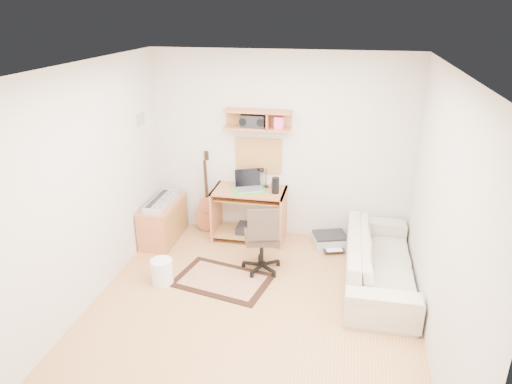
% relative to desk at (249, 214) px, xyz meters
% --- Properties ---
extents(floor, '(3.60, 4.00, 0.01)m').
position_rel_desk_xyz_m(floor, '(0.38, -1.73, -0.38)').
color(floor, tan).
rests_on(floor, ground).
extents(ceiling, '(3.60, 4.00, 0.01)m').
position_rel_desk_xyz_m(ceiling, '(0.38, -1.73, 2.23)').
color(ceiling, white).
rests_on(ceiling, ground).
extents(back_wall, '(3.60, 0.01, 2.60)m').
position_rel_desk_xyz_m(back_wall, '(0.38, 0.28, 0.93)').
color(back_wall, beige).
rests_on(back_wall, ground).
extents(left_wall, '(0.01, 4.00, 2.60)m').
position_rel_desk_xyz_m(left_wall, '(-1.42, -1.73, 0.93)').
color(left_wall, beige).
rests_on(left_wall, ground).
extents(right_wall, '(0.01, 4.00, 2.60)m').
position_rel_desk_xyz_m(right_wall, '(2.19, -1.73, 0.93)').
color(right_wall, beige).
rests_on(right_wall, ground).
extents(wall_shelf, '(0.90, 0.25, 0.26)m').
position_rel_desk_xyz_m(wall_shelf, '(0.08, 0.15, 1.32)').
color(wall_shelf, '#C26F44').
rests_on(wall_shelf, back_wall).
extents(cork_board, '(0.64, 0.03, 0.49)m').
position_rel_desk_xyz_m(cork_board, '(0.08, 0.25, 0.79)').
color(cork_board, tan).
rests_on(cork_board, back_wall).
extents(wall_photo, '(0.02, 0.20, 0.15)m').
position_rel_desk_xyz_m(wall_photo, '(-1.41, -0.23, 1.34)').
color(wall_photo, '#4C8CBF').
rests_on(wall_photo, left_wall).
extents(desk, '(1.00, 0.55, 0.75)m').
position_rel_desk_xyz_m(desk, '(0.00, 0.00, 0.00)').
color(desk, '#C26F44').
rests_on(desk, floor).
extents(laptop, '(0.46, 0.46, 0.27)m').
position_rel_desk_xyz_m(laptop, '(0.01, -0.02, 0.51)').
color(laptop, silver).
rests_on(laptop, desk).
extents(speaker, '(0.10, 0.10, 0.22)m').
position_rel_desk_xyz_m(speaker, '(0.38, -0.05, 0.49)').
color(speaker, black).
rests_on(speaker, desk).
extents(desk_lamp, '(0.10, 0.10, 0.30)m').
position_rel_desk_xyz_m(desk_lamp, '(0.21, 0.14, 0.52)').
color(desk_lamp, black).
rests_on(desk_lamp, desk).
extents(pencil_cup, '(0.08, 0.08, 0.11)m').
position_rel_desk_xyz_m(pencil_cup, '(0.33, 0.10, 0.43)').
color(pencil_cup, '#375EA7').
rests_on(pencil_cup, desk).
extents(boombox, '(0.32, 0.15, 0.17)m').
position_rel_desk_xyz_m(boombox, '(0.02, 0.15, 1.30)').
color(boombox, black).
rests_on(boombox, wall_shelf).
extents(rug, '(1.25, 0.96, 0.01)m').
position_rel_desk_xyz_m(rug, '(-0.09, -1.16, -0.37)').
color(rug, '#CEB38A').
rests_on(rug, floor).
extents(task_chair, '(0.58, 0.58, 0.92)m').
position_rel_desk_xyz_m(task_chair, '(0.33, -0.81, 0.09)').
color(task_chair, '#372A20').
rests_on(task_chair, floor).
extents(cabinet, '(0.40, 0.90, 0.55)m').
position_rel_desk_xyz_m(cabinet, '(-1.20, -0.25, -0.10)').
color(cabinet, '#C26F44').
rests_on(cabinet, floor).
extents(music_keyboard, '(0.24, 0.76, 0.07)m').
position_rel_desk_xyz_m(music_keyboard, '(-1.20, -0.25, 0.21)').
color(music_keyboard, '#B2B5BA').
rests_on(music_keyboard, cabinet).
extents(guitar, '(0.35, 0.26, 1.20)m').
position_rel_desk_xyz_m(guitar, '(-0.68, 0.13, 0.22)').
color(guitar, '#B56637').
rests_on(guitar, floor).
extents(waste_basket, '(0.33, 0.33, 0.31)m').
position_rel_desk_xyz_m(waste_basket, '(-0.78, -1.34, -0.22)').
color(waste_basket, white).
rests_on(waste_basket, floor).
extents(printer, '(0.54, 0.48, 0.17)m').
position_rel_desk_xyz_m(printer, '(1.14, -0.01, -0.29)').
color(printer, '#A5A8AA').
rests_on(printer, floor).
extents(sofa, '(0.58, 2.00, 0.78)m').
position_rel_desk_xyz_m(sofa, '(1.76, -0.81, 0.02)').
color(sofa, '#C4B69B').
rests_on(sofa, floor).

